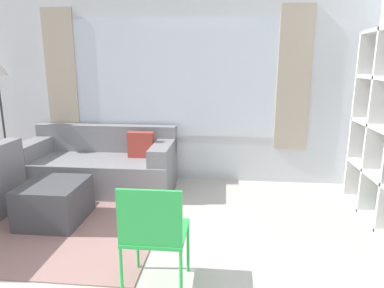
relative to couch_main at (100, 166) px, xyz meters
name	(u,v)px	position (x,y,z in m)	size (l,w,h in m)	color
wall_back	(175,85)	(0.95, 0.50, 1.05)	(6.45, 0.11, 2.70)	silver
area_rug	(39,215)	(-0.38, -0.94, -0.30)	(2.79, 2.28, 0.01)	gray
couch_main	(100,166)	(0.00, 0.00, 0.00)	(2.00, 0.91, 0.81)	gray
ottoman	(55,202)	(-0.12, -1.05, -0.09)	(0.61, 0.67, 0.44)	#47474C
folding_chair	(154,230)	(1.19, -2.11, 0.21)	(0.44, 0.46, 0.86)	green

